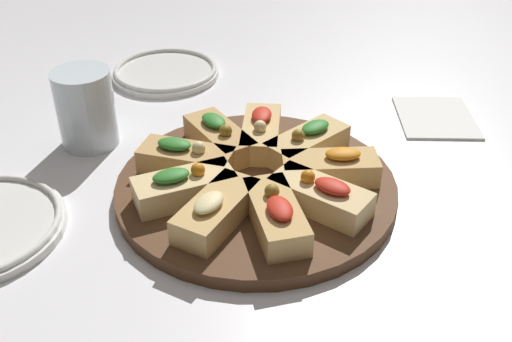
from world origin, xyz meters
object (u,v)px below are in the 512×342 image
Objects in this scene: serving_board at (256,187)px; water_glass at (86,108)px; napkin_stack at (436,116)px; plate_right at (166,72)px.

water_glass reaches higher than serving_board.
napkin_stack is at bearing -77.86° from water_glass.
plate_right is at bearing 74.55° from napkin_stack.
plate_right is 0.45m from napkin_stack.
plate_right is 1.40× the size of napkin_stack.
serving_board is at bearing -151.61° from plate_right.
water_glass is 0.51m from napkin_stack.
serving_board reaches higher than napkin_stack.
serving_board is at bearing 129.58° from napkin_stack.
napkin_stack is (0.11, -0.50, -0.05)m from water_glass.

